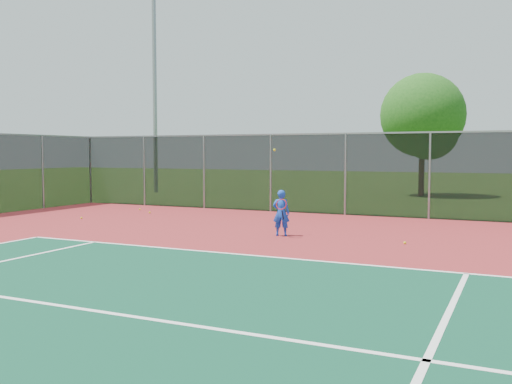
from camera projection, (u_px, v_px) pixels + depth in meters
ground at (315, 301)px, 8.95m from camera, size 120.00×120.00×0.00m
court_apron at (350, 275)px, 10.76m from camera, size 30.00×20.00×0.02m
court_lines at (428, 357)px, 6.41m from camera, size 22.10×13.05×0.00m
fence_back at (430, 174)px, 19.69m from camera, size 30.00×0.06×3.03m
tennis_player at (281, 213)px, 15.73m from camera, size 0.59×0.62×2.41m
practice_ball_0 at (82, 218)px, 19.79m from camera, size 0.07×0.07×0.07m
practice_ball_3 at (405, 243)px, 14.34m from camera, size 0.07×0.07×0.07m
practice_ball_4 at (150, 212)px, 21.56m from camera, size 0.07×0.07×0.07m
practice_ball_5 at (140, 209)px, 22.75m from camera, size 0.07×0.07×0.07m
floodlight_nw at (155, 68)px, 32.68m from camera, size 0.90×0.40×12.74m
tree_back_left at (424, 119)px, 29.94m from camera, size 4.42×4.42×6.49m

